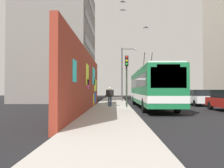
# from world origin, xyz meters

# --- Properties ---
(ground_plane) EXTENTS (80.00, 80.00, 0.00)m
(ground_plane) POSITION_xyz_m (0.00, 0.00, 0.00)
(ground_plane) COLOR black
(sidewalk_slab) EXTENTS (48.00, 3.20, 0.15)m
(sidewalk_slab) POSITION_xyz_m (0.00, 1.60, 0.07)
(sidewalk_slab) COLOR #ADA8A0
(sidewalk_slab) RESTS_ON ground_plane
(graffiti_wall) EXTENTS (15.16, 0.32, 4.25)m
(graffiti_wall) POSITION_xyz_m (-3.39, 3.35, 2.12)
(graffiti_wall) COLOR maroon
(graffiti_wall) RESTS_ON ground_plane
(building_far_left) EXTENTS (13.06, 8.79, 16.42)m
(building_far_left) POSITION_xyz_m (11.59, 9.20, 8.21)
(building_far_left) COLOR gray
(building_far_left) RESTS_ON ground_plane
(city_bus) EXTENTS (12.28, 2.49, 5.07)m
(city_bus) POSITION_xyz_m (0.34, -1.80, 1.83)
(city_bus) COLOR #19723F
(city_bus) RESTS_ON ground_plane
(parked_car_white) EXTENTS (4.42, 1.78, 1.58)m
(parked_car_white) POSITION_xyz_m (3.38, -7.00, 0.83)
(parked_car_white) COLOR white
(parked_car_white) RESTS_ON ground_plane
(parked_car_navy) EXTENTS (4.80, 1.93, 1.58)m
(parked_car_navy) POSITION_xyz_m (9.66, -7.00, 0.84)
(parked_car_navy) COLOR navy
(parked_car_navy) RESTS_ON ground_plane
(parked_car_dark_gray) EXTENTS (4.18, 1.75, 1.58)m
(parked_car_dark_gray) POSITION_xyz_m (15.24, -7.00, 0.83)
(parked_car_dark_gray) COLOR #38383D
(parked_car_dark_gray) RESTS_ON ground_plane
(pedestrian_midblock) EXTENTS (0.22, 0.74, 1.65)m
(pedestrian_midblock) POSITION_xyz_m (0.14, 1.77, 1.11)
(pedestrian_midblock) COLOR #2D3F59
(pedestrian_midblock) RESTS_ON sidewalk_slab
(traffic_light) EXTENTS (0.49, 0.28, 4.25)m
(traffic_light) POSITION_xyz_m (-0.65, 0.35, 3.01)
(traffic_light) COLOR #2D382D
(traffic_light) RESTS_ON sidewalk_slab
(street_lamp) EXTENTS (0.44, 1.97, 6.77)m
(street_lamp) POSITION_xyz_m (8.56, 0.23, 4.05)
(street_lamp) COLOR #4C4C51
(street_lamp) RESTS_ON sidewalk_slab
(flying_pigeons) EXTENTS (4.17, 3.00, 1.80)m
(flying_pigeons) POSITION_xyz_m (1.38, -0.20, 8.64)
(flying_pigeons) COLOR slate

